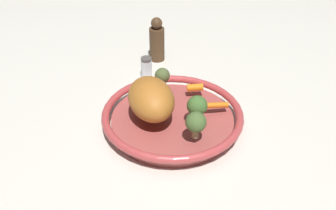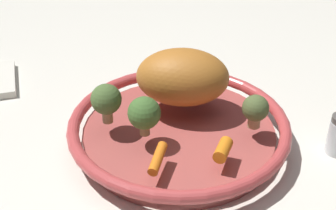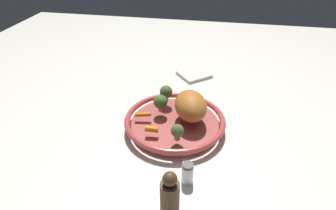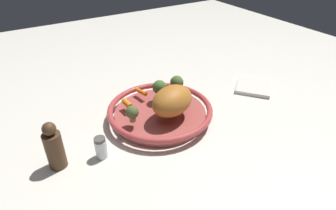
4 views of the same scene
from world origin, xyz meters
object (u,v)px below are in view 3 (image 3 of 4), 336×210
Objects in this scene: baby_carrot_right at (143,115)px; pepper_mill at (170,197)px; baby_carrot_back at (152,129)px; roast_chicken_piece at (191,106)px; broccoli_floret_large at (160,102)px; serving_bowl at (175,123)px; dish_towel at (194,74)px; broccoli_floret_mid at (166,92)px; broccoli_floret_edge at (177,131)px; salt_shaker at (187,173)px.

baby_carrot_right is 0.40× the size of pepper_mill.
pepper_mill is at bearing 112.32° from baby_carrot_back.
roast_chicken_piece is 0.36m from pepper_mill.
broccoli_floret_large reaches higher than baby_carrot_right.
serving_bowl is 0.09m from broccoli_floret_large.
baby_carrot_back is 0.32× the size of dish_towel.
serving_bowl is 2.45× the size of pepper_mill.
baby_carrot_back is 0.19m from broccoli_floret_mid.
dish_towel is (0.02, -0.76, -0.06)m from pepper_mill.
broccoli_floret_large is 0.43× the size of pepper_mill.
pepper_mill is at bearing 97.53° from serving_bowl.
dish_towel is (0.00, -0.53, -0.07)m from broccoli_floret_edge.
broccoli_floret_large is 0.40m from dish_towel.
serving_bowl is 2.34× the size of roast_chicken_piece.
broccoli_floret_large is at bearing -29.30° from serving_bowl.
baby_carrot_right is (0.05, -0.08, -0.00)m from baby_carrot_back.
dish_towel is at bearing -85.32° from salt_shaker.
salt_shaker is (-0.13, 0.26, -0.05)m from broccoli_floret_large.
broccoli_floret_mid is (0.05, -0.10, 0.06)m from serving_bowl.
roast_chicken_piece is 2.25× the size of salt_shaker.
baby_carrot_right is 0.29m from salt_shaker.
roast_chicken_piece is 0.13m from broccoli_floret_mid.
baby_carrot_right is at bearing 6.85° from serving_bowl.
baby_carrot_back is 0.09m from broccoli_floret_edge.
serving_bowl is 5.45× the size of broccoli_floret_mid.
broccoli_floret_edge is at bearing 109.86° from broccoli_floret_mid.
serving_bowl is 0.11m from baby_carrot_right.
broccoli_floret_edge is at bearing 165.74° from baby_carrot_back.
baby_carrot_back is 0.74× the size of baby_carrot_right.
roast_chicken_piece is 2.42× the size of broccoli_floret_large.
broccoli_floret_large reaches higher than salt_shaker.
pepper_mill is (0.03, 0.11, 0.03)m from salt_shaker.
roast_chicken_piece reaches higher than baby_carrot_back.
serving_bowl is at bearing 116.90° from broccoli_floret_mid.
roast_chicken_piece is 0.26m from salt_shaker.
roast_chicken_piece reaches higher than broccoli_floret_large.
broccoli_floret_large is 0.39m from pepper_mill.
broccoli_floret_mid is 0.49× the size of dish_towel.
dish_towel is at bearing -107.00° from baby_carrot_right.
broccoli_floret_large reaches higher than serving_bowl.
serving_bowl is at bearing -76.88° from broccoli_floret_edge.
baby_carrot_right is at bearing 9.94° from roast_chicken_piece.
salt_shaker is (-0.18, 0.22, -0.02)m from baby_carrot_right.
baby_carrot_right is at bearing 61.69° from broccoli_floret_mid.
salt_shaker is at bearing 110.54° from broccoli_floret_mid.
roast_chicken_piece is at bearing -163.60° from serving_bowl.
salt_shaker is (-0.13, 0.14, -0.02)m from baby_carrot_back.
baby_carrot_right is 0.43× the size of dish_towel.
baby_carrot_back is at bearing -67.68° from pepper_mill.
dish_towel is (-0.08, -0.50, -0.05)m from baby_carrot_back.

